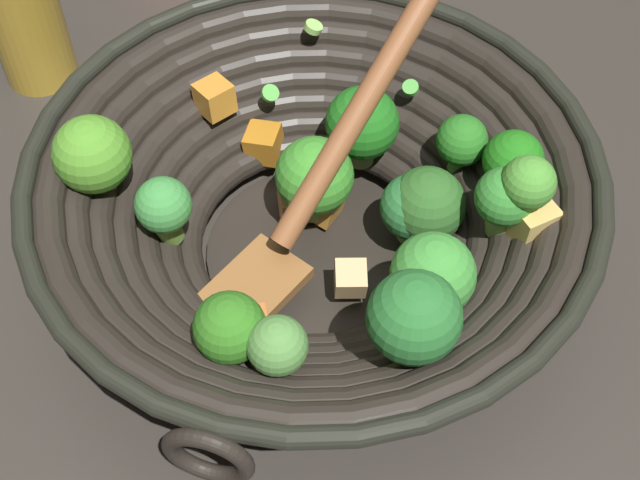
# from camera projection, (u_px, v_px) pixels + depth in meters

# --- Properties ---
(ground_plane) EXTENTS (4.00, 4.00, 0.00)m
(ground_plane) POSITION_uv_depth(u_px,v_px,m) (314.00, 257.00, 0.70)
(ground_plane) COLOR #332D28
(wok) EXTENTS (0.44, 0.41, 0.23)m
(wok) POSITION_uv_depth(u_px,v_px,m) (317.00, 202.00, 0.64)
(wok) COLOR black
(wok) RESTS_ON ground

